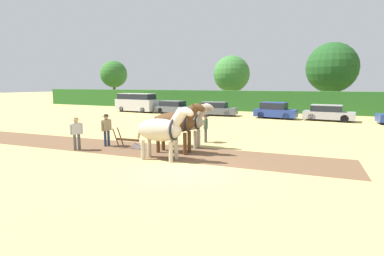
% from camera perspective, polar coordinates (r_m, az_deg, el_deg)
% --- Properties ---
extents(ground_plane, '(240.00, 240.00, 0.00)m').
position_cam_1_polar(ground_plane, '(11.76, -1.21, -7.82)').
color(ground_plane, tan).
extents(plowed_furrow_strip, '(23.41, 4.99, 0.01)m').
position_cam_1_polar(plowed_furrow_strip, '(16.34, -14.68, -3.51)').
color(plowed_furrow_strip, brown).
rests_on(plowed_furrow_strip, ground).
extents(hedgerow, '(78.08, 1.56, 2.53)m').
position_cam_1_polar(hedgerow, '(37.16, 18.00, 4.75)').
color(hedgerow, '#286023').
rests_on(hedgerow, ground).
extents(tree_far_left, '(4.61, 4.61, 7.41)m').
position_cam_1_polar(tree_far_left, '(54.32, -14.68, 9.88)').
color(tree_far_left, '#423323').
rests_on(tree_far_left, ground).
extents(tree_left, '(5.21, 5.21, 7.41)m').
position_cam_1_polar(tree_left, '(43.95, 7.53, 10.15)').
color(tree_left, '#423323').
rests_on(tree_left, ground).
extents(tree_center_left, '(6.35, 6.35, 8.57)m').
position_cam_1_polar(tree_center_left, '(42.53, 25.10, 10.33)').
color(tree_center_left, '#4C3823').
rests_on(tree_center_left, ground).
extents(draft_horse_lead_left, '(2.80, 1.20, 2.42)m').
position_cam_1_polar(draft_horse_lead_left, '(13.00, -5.80, -0.30)').
color(draft_horse_lead_left, '#B2A38E').
rests_on(draft_horse_lead_left, ground).
extents(draft_horse_lead_right, '(2.83, 1.17, 2.49)m').
position_cam_1_polar(draft_horse_lead_right, '(14.29, -3.15, 1.03)').
color(draft_horse_lead_right, '#513319').
rests_on(draft_horse_lead_right, ground).
extents(draft_horse_trail_left, '(2.74, 1.12, 2.41)m').
position_cam_1_polar(draft_horse_trail_left, '(15.63, -0.90, 1.22)').
color(draft_horse_trail_left, '#B2A38E').
rests_on(draft_horse_trail_left, ground).
extents(plow, '(1.58, 0.49, 1.13)m').
position_cam_1_polar(plow, '(15.71, -11.73, -2.71)').
color(plow, '#4C331E').
rests_on(plow, ground).
extents(farmer_at_plow, '(0.43, 0.66, 1.72)m').
position_cam_1_polar(farmer_at_plow, '(16.54, -15.99, 0.11)').
color(farmer_at_plow, '#28334C').
rests_on(farmer_at_plow, ground).
extents(farmer_beside_team, '(0.40, 0.61, 1.59)m').
position_cam_1_polar(farmer_beside_team, '(16.98, 2.64, 0.30)').
color(farmer_beside_team, '#4C4C4C').
rests_on(farmer_beside_team, ground).
extents(farmer_onlooker_left, '(0.41, 0.60, 1.65)m').
position_cam_1_polar(farmer_onlooker_left, '(16.00, -21.17, -0.57)').
color(farmer_onlooker_left, '#4C4C4C').
rests_on(farmer_onlooker_left, ground).
extents(parked_van, '(5.32, 2.20, 2.23)m').
position_cam_1_polar(parked_van, '(36.91, -10.52, 4.80)').
color(parked_van, '#BCBCC1').
rests_on(parked_van, ground).
extents(parked_car_left, '(4.52, 2.17, 1.47)m').
position_cam_1_polar(parked_car_left, '(34.26, -3.50, 3.95)').
color(parked_car_left, '#565B66').
rests_on(parked_car_left, ground).
extents(parked_car_center_left, '(4.46, 2.13, 1.47)m').
position_cam_1_polar(parked_car_center_left, '(32.11, 4.56, 3.65)').
color(parked_car_center_left, '#565B66').
rests_on(parked_car_center_left, ground).
extents(parked_car_center, '(4.07, 2.08, 1.58)m').
position_cam_1_polar(parked_car_center, '(30.29, 15.54, 3.20)').
color(parked_car_center, navy).
rests_on(parked_car_center, ground).
extents(parked_car_center_right, '(4.41, 2.04, 1.46)m').
position_cam_1_polar(parked_car_center_right, '(29.92, 24.50, 2.61)').
color(parked_car_center_right, '#9E9EA8').
rests_on(parked_car_center_right, ground).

